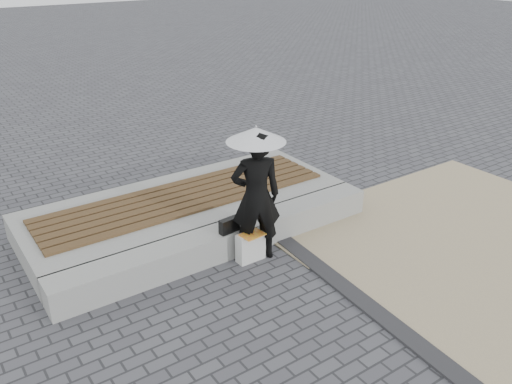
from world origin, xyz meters
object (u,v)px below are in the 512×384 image
Objects in this scene: handbag at (229,225)px; parasol at (256,135)px; woman at (256,197)px; canvas_tote at (251,247)px; seating_ledge at (226,240)px.

parasol is at bearing -36.78° from handbag.
woman is 4.41× the size of canvas_tote.
parasol is at bearing 17.50° from canvas_tote.
seating_ledge is 1.67m from parasol.
seating_ledge is at bearing 114.96° from canvas_tote.
canvas_tote is at bearing -161.61° from parasol.
parasol is at bearing -47.70° from seating_ledge.
parasol is 1.60m from canvas_tote.
woman is at bearing -36.78° from handbag.
handbag is (-0.31, 0.19, -1.30)m from parasol.
canvas_tote is (0.19, -0.23, -0.29)m from handbag.
parasol reaches higher than handbag.
handbag is 0.70× the size of canvas_tote.
seating_ledge is 11.84× the size of canvas_tote.
woman reaches higher than seating_ledge.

